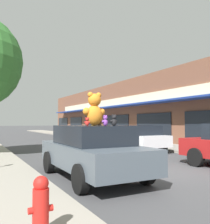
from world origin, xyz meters
The scene contains 11 objects.
ground_plane centered at (0.00, 0.00, 0.00)m, with size 260.00×260.00×0.00m, color #424244.
storefront_row centered at (13.47, 14.92, 2.85)m, with size 14.23×39.00×5.70m.
plush_art_car centered at (-2.59, 0.32, 0.82)m, with size 2.09×4.44×1.55m.
teddy_bear_giant centered at (-2.50, 0.37, 2.04)m, with size 0.74×0.46×1.01m.
teddy_bear_yellow centered at (-2.14, 1.19, 1.70)m, with size 0.23×0.19×0.31m.
teddy_bear_red centered at (-2.95, -0.12, 1.67)m, with size 0.18×0.13×0.23m.
teddy_bear_brown centered at (-2.18, 0.68, 1.70)m, with size 0.18×0.23×0.31m.
teddy_bear_purple centered at (-2.72, -0.75, 1.69)m, with size 0.22×0.15×0.28m.
teddy_bear_black centered at (-2.44, -0.71, 1.70)m, with size 0.23×0.15×0.31m.
parked_car_far_center centered at (2.60, 5.58, 0.83)m, with size 2.09×4.23×1.48m.
fire_hydrant centered at (-4.92, -3.02, 0.52)m, with size 0.33×0.22×0.79m.
Camera 1 is at (-5.76, -6.44, 1.64)m, focal length 40.00 mm.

